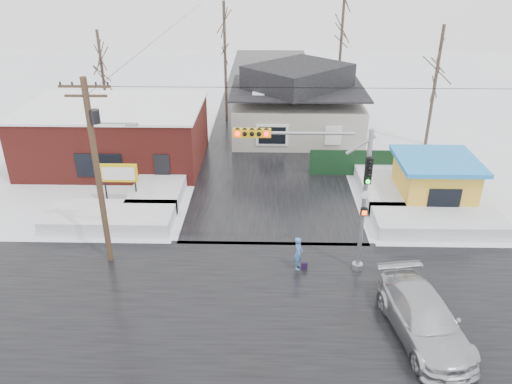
{
  "coord_description": "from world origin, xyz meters",
  "views": [
    {
      "loc": [
        -0.36,
        -16.9,
        13.76
      ],
      "look_at": [
        -0.88,
        5.1,
        3.0
      ],
      "focal_mm": 35.0,
      "sensor_mm": 36.0,
      "label": 1
    }
  ],
  "objects_px": {
    "marquee_sign": "(119,174)",
    "pedestrian": "(298,253)",
    "traffic_signal": "(330,183)",
    "kiosk": "(434,181)",
    "car": "(424,319)",
    "utility_pole": "(98,164)"
  },
  "relations": [
    {
      "from": "traffic_signal",
      "to": "utility_pole",
      "type": "xyz_separation_m",
      "value": [
        -10.36,
        0.53,
        0.57
      ]
    },
    {
      "from": "marquee_sign",
      "to": "kiosk",
      "type": "bearing_deg",
      "value": 1.55
    },
    {
      "from": "marquee_sign",
      "to": "car",
      "type": "distance_m",
      "value": 18.49
    },
    {
      "from": "traffic_signal",
      "to": "marquee_sign",
      "type": "height_order",
      "value": "traffic_signal"
    },
    {
      "from": "utility_pole",
      "to": "kiosk",
      "type": "height_order",
      "value": "utility_pole"
    },
    {
      "from": "utility_pole",
      "to": "pedestrian",
      "type": "xyz_separation_m",
      "value": [
        9.1,
        -0.53,
        -4.28
      ]
    },
    {
      "from": "pedestrian",
      "to": "car",
      "type": "height_order",
      "value": "pedestrian"
    },
    {
      "from": "kiosk",
      "to": "pedestrian",
      "type": "bearing_deg",
      "value": -139.88
    },
    {
      "from": "traffic_signal",
      "to": "kiosk",
      "type": "distance_m",
      "value": 10.43
    },
    {
      "from": "utility_pole",
      "to": "marquee_sign",
      "type": "xyz_separation_m",
      "value": [
        -1.07,
        5.99,
        -3.19
      ]
    },
    {
      "from": "pedestrian",
      "to": "car",
      "type": "xyz_separation_m",
      "value": [
        4.64,
        -4.49,
        -0.01
      ]
    },
    {
      "from": "traffic_signal",
      "to": "kiosk",
      "type": "height_order",
      "value": "traffic_signal"
    },
    {
      "from": "pedestrian",
      "to": "car",
      "type": "bearing_deg",
      "value": -121.42
    },
    {
      "from": "marquee_sign",
      "to": "pedestrian",
      "type": "height_order",
      "value": "marquee_sign"
    },
    {
      "from": "traffic_signal",
      "to": "marquee_sign",
      "type": "distance_m",
      "value": 13.42
    },
    {
      "from": "marquee_sign",
      "to": "kiosk",
      "type": "height_order",
      "value": "kiosk"
    },
    {
      "from": "marquee_sign",
      "to": "kiosk",
      "type": "xyz_separation_m",
      "value": [
        18.5,
        0.5,
        -0.46
      ]
    },
    {
      "from": "traffic_signal",
      "to": "car",
      "type": "relative_size",
      "value": 1.23
    },
    {
      "from": "utility_pole",
      "to": "kiosk",
      "type": "bearing_deg",
      "value": 20.44
    },
    {
      "from": "marquee_sign",
      "to": "pedestrian",
      "type": "distance_m",
      "value": 12.13
    },
    {
      "from": "utility_pole",
      "to": "marquee_sign",
      "type": "relative_size",
      "value": 3.53
    },
    {
      "from": "car",
      "to": "utility_pole",
      "type": "bearing_deg",
      "value": 150.83
    }
  ]
}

